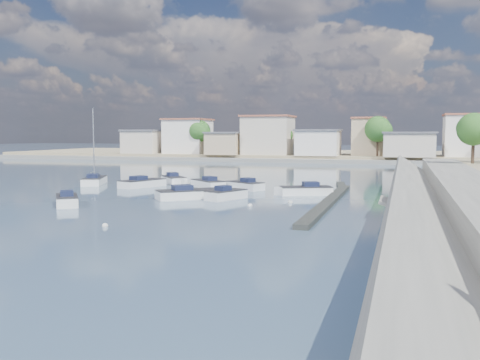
% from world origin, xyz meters
% --- Properties ---
extents(ground, '(400.00, 400.00, 0.00)m').
position_xyz_m(ground, '(0.00, 40.00, 0.00)').
color(ground, '#2F445F').
rests_on(ground, ground).
extents(seawall_walkway, '(5.00, 90.00, 1.80)m').
position_xyz_m(seawall_walkway, '(18.50, 13.00, 0.90)').
color(seawall_walkway, slate).
rests_on(seawall_walkway, ground).
extents(breakwater, '(2.00, 31.02, 0.35)m').
position_xyz_m(breakwater, '(6.90, 12.69, 0.17)').
color(breakwater, black).
rests_on(breakwater, ground).
extents(far_shore_land, '(160.00, 40.00, 1.40)m').
position_xyz_m(far_shore_land, '(0.00, 92.00, 0.70)').
color(far_shore_land, gray).
rests_on(far_shore_land, ground).
extents(far_shore_quay, '(160.00, 2.50, 0.80)m').
position_xyz_m(far_shore_quay, '(0.00, 71.00, 0.40)').
color(far_shore_quay, slate).
rests_on(far_shore_quay, ground).
extents(far_town, '(113.01, 12.80, 8.35)m').
position_xyz_m(far_town, '(10.71, 76.92, 4.93)').
color(far_town, beige).
rests_on(far_town, far_shore_land).
extents(shore_trees, '(74.56, 38.32, 7.92)m').
position_xyz_m(shore_trees, '(8.34, 68.11, 6.22)').
color(shore_trees, '#38281E').
rests_on(shore_trees, ground).
extents(motorboat_a, '(3.83, 4.38, 1.48)m').
position_xyz_m(motorboat_a, '(-13.63, 2.76, 0.38)').
color(motorboat_a, white).
rests_on(motorboat_a, ground).
extents(motorboat_b, '(3.19, 4.56, 1.48)m').
position_xyz_m(motorboat_b, '(-2.14, 10.52, 0.38)').
color(motorboat_b, white).
rests_on(motorboat_b, ground).
extents(motorboat_c, '(4.82, 4.63, 1.48)m').
position_xyz_m(motorboat_c, '(-7.64, 19.71, 0.38)').
color(motorboat_c, white).
rests_on(motorboat_c, ground).
extents(motorboat_d, '(5.49, 3.80, 1.48)m').
position_xyz_m(motorboat_d, '(3.74, 15.70, 0.38)').
color(motorboat_d, white).
rests_on(motorboat_d, ground).
extents(motorboat_e, '(3.87, 6.01, 1.48)m').
position_xyz_m(motorboat_e, '(-14.52, 18.34, 0.38)').
color(motorboat_e, white).
rests_on(motorboat_e, ground).
extents(motorboat_f, '(4.62, 3.74, 1.48)m').
position_xyz_m(motorboat_f, '(-3.19, 18.97, 0.38)').
color(motorboat_f, white).
rests_on(motorboat_f, ground).
extents(motorboat_g, '(4.57, 4.95, 1.48)m').
position_xyz_m(motorboat_g, '(-12.92, 22.92, 0.38)').
color(motorboat_g, white).
rests_on(motorboat_g, ground).
extents(motorboat_h, '(5.89, 5.37, 1.48)m').
position_xyz_m(motorboat_h, '(-5.43, 9.95, 0.38)').
color(motorboat_h, white).
rests_on(motorboat_h, ground).
extents(sailboat, '(4.20, 6.59, 9.00)m').
position_xyz_m(sailboat, '(-21.57, 19.62, 0.41)').
color(sailboat, white).
rests_on(sailboat, ground).
extents(mooring_buoys, '(19.39, 31.11, 0.39)m').
position_xyz_m(mooring_buoys, '(1.76, 13.46, 0.05)').
color(mooring_buoys, silver).
rests_on(mooring_buoys, ground).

